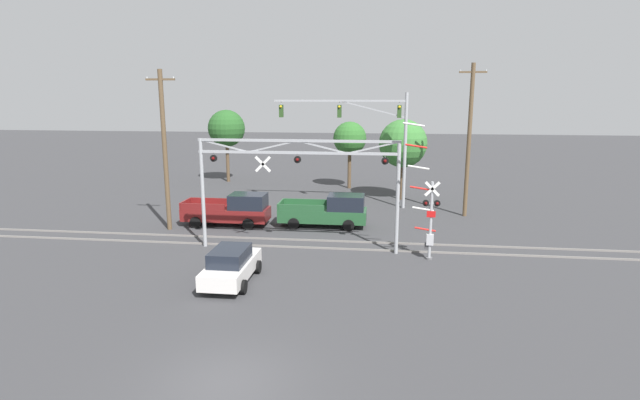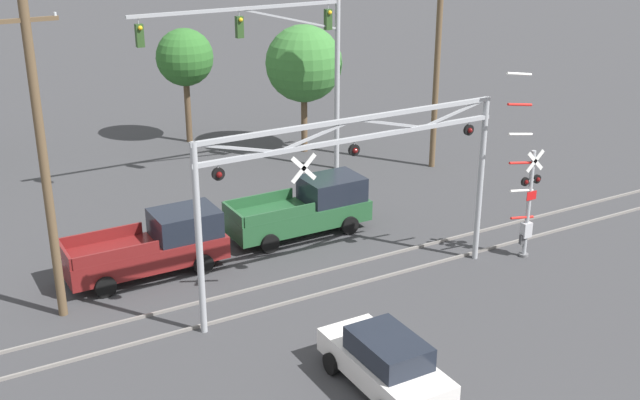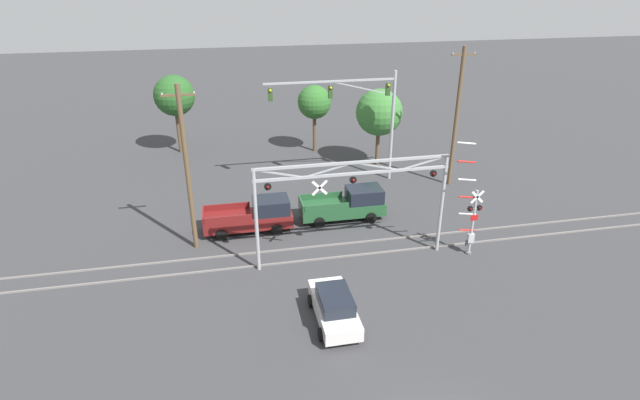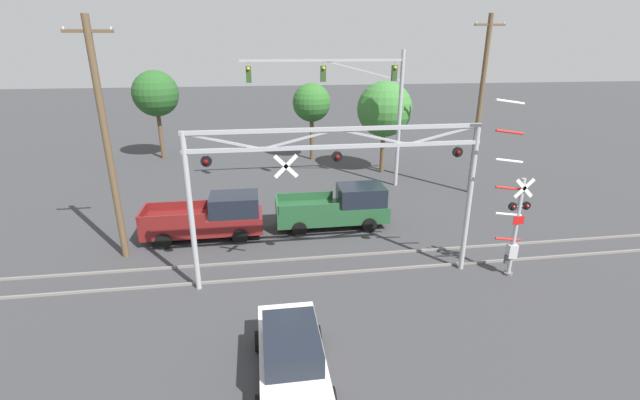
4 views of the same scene
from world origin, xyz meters
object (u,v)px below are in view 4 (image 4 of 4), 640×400
object	(u,v)px
utility_pole_left	(107,143)
background_tree_far_left_verge	(156,94)
pickup_truck_lead	(339,207)
utility_pole_right	(480,106)
pickup_truck_following	(212,218)
crossing_gantry	(336,173)
sedan_waiting	(291,354)
background_tree_far_right_verge	(312,103)
crossing_signal_mast	(514,223)
background_tree_beyond_span	(384,109)
traffic_signal_span	(365,96)

from	to	relation	value
utility_pole_left	background_tree_far_left_verge	world-z (taller)	utility_pole_left
pickup_truck_lead	utility_pole_left	distance (m)	10.85
pickup_truck_lead	utility_pole_right	xyz separation A→B (m)	(9.13, 4.05, 4.33)
pickup_truck_following	pickup_truck_lead	bearing A→B (deg)	4.06
crossing_gantry	background_tree_far_left_verge	bearing A→B (deg)	116.51
sedan_waiting	background_tree_far_left_verge	bearing A→B (deg)	107.61
pickup_truck_following	background_tree_far_right_verge	distance (m)	16.07
pickup_truck_following	sedan_waiting	bearing A→B (deg)	-73.32
crossing_signal_mast	utility_pole_right	xyz separation A→B (m)	(3.43, 9.93, 3.09)
utility_pole_left	pickup_truck_following	bearing A→B (deg)	22.16
utility_pole_left	background_tree_beyond_span	size ratio (longest dim) A/B	1.52
traffic_signal_span	sedan_waiting	size ratio (longest dim) A/B	2.31
pickup_truck_lead	sedan_waiting	world-z (taller)	pickup_truck_lead
traffic_signal_span	background_tree_beyond_span	bearing A→B (deg)	55.03
crossing_gantry	pickup_truck_lead	size ratio (longest dim) A/B	1.93
traffic_signal_span	utility_pole_left	distance (m)	14.94
utility_pole_right	background_tree_far_left_verge	distance (m)	23.87
crossing_gantry	crossing_signal_mast	xyz separation A→B (m)	(6.84, -0.76, -2.10)
utility_pole_right	background_tree_far_left_verge	world-z (taller)	utility_pole_right
traffic_signal_span	background_tree_far_right_verge	xyz separation A→B (m)	(-2.31, 7.67, -1.31)
pickup_truck_lead	utility_pole_left	bearing A→B (deg)	-169.00
crossing_gantry	crossing_signal_mast	bearing A→B (deg)	-6.34
pickup_truck_following	background_tree_far_left_verge	bearing A→B (deg)	108.17
traffic_signal_span	utility_pole_right	xyz separation A→B (m)	(6.43, -2.04, -0.46)
crossing_gantry	traffic_signal_span	bearing A→B (deg)	71.08
crossing_signal_mast	background_tree_far_left_verge	xyz separation A→B (m)	(-17.31, 21.75, 2.89)
crossing_signal_mast	sedan_waiting	bearing A→B (deg)	-153.82
utility_pole_right	crossing_signal_mast	bearing A→B (deg)	-109.07
crossing_signal_mast	pickup_truck_following	distance (m)	13.19
crossing_gantry	background_tree_far_left_verge	xyz separation A→B (m)	(-10.47, 20.99, 0.79)
crossing_gantry	crossing_signal_mast	size ratio (longest dim) A/B	1.54
utility_pole_right	background_tree_beyond_span	xyz separation A→B (m)	(-4.21, 5.22, -0.82)
crossing_signal_mast	background_tree_beyond_span	world-z (taller)	crossing_signal_mast
traffic_signal_span	utility_pole_right	distance (m)	6.76
traffic_signal_span	utility_pole_right	world-z (taller)	utility_pole_right
crossing_gantry	background_tree_beyond_span	xyz separation A→B (m)	(6.07, 14.39, 0.17)
pickup_truck_following	traffic_signal_span	bearing A→B (deg)	36.14
pickup_truck_lead	utility_pole_right	distance (m)	10.89
crossing_gantry	utility_pole_left	distance (m)	9.33
traffic_signal_span	utility_pole_right	bearing A→B (deg)	-17.61
pickup_truck_lead	traffic_signal_span	bearing A→B (deg)	66.12
pickup_truck_following	background_tree_beyond_span	distance (m)	15.22
background_tree_far_right_verge	pickup_truck_following	bearing A→B (deg)	-115.06
background_tree_far_right_verge	crossing_gantry	bearing A→B (deg)	-94.64
background_tree_far_left_verge	pickup_truck_lead	bearing A→B (deg)	-53.81
sedan_waiting	background_tree_far_right_verge	bearing A→B (deg)	81.28
crossing_signal_mast	sedan_waiting	xyz separation A→B (m)	(-9.00, -4.42, -1.44)
pickup_truck_following	utility_pole_right	size ratio (longest dim) A/B	0.53
pickup_truck_lead	background_tree_beyond_span	bearing A→B (deg)	62.04
crossing_signal_mast	traffic_signal_span	bearing A→B (deg)	104.04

